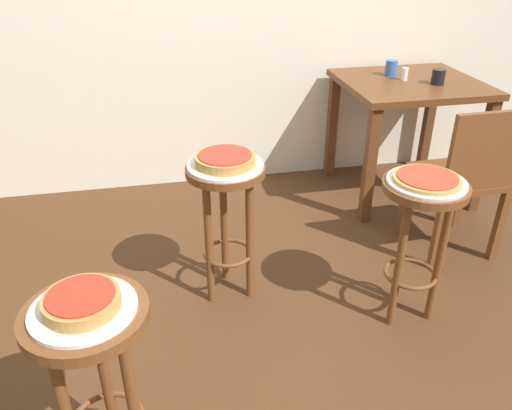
{
  "coord_description": "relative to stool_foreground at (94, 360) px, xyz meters",
  "views": [
    {
      "loc": [
        -0.57,
        -1.71,
        1.61
      ],
      "look_at": [
        -0.2,
        0.07,
        0.61
      ],
      "focal_mm": 35.78,
      "sensor_mm": 36.0,
      "label": 1
    }
  ],
  "objects": [
    {
      "name": "cup_near_edge",
      "position": [
        1.93,
        1.6,
        0.31
      ],
      "size": [
        0.08,
        0.08,
        0.09
      ],
      "primitive_type": "cylinder",
      "color": "black",
      "rests_on": "dining_table"
    },
    {
      "name": "dining_table",
      "position": [
        1.82,
        1.71,
        0.14
      ],
      "size": [
        0.84,
        0.77,
        0.76
      ],
      "color": "#5B3319",
      "rests_on": "ground_plane"
    },
    {
      "name": "stool_foreground",
      "position": [
        0.0,
        0.0,
        0.0
      ],
      "size": [
        0.36,
        0.36,
        0.68
      ],
      "color": "brown",
      "rests_on": "ground_plane"
    },
    {
      "name": "stool_leftside",
      "position": [
        0.52,
        0.86,
        0.0
      ],
      "size": [
        0.36,
        0.36,
        0.68
      ],
      "color": "brown",
      "rests_on": "ground_plane"
    },
    {
      "name": "pizza_foreground",
      "position": [
        0.0,
        0.0,
        0.22
      ],
      "size": [
        0.21,
        0.21,
        0.05
      ],
      "color": "#B78442",
      "rests_on": "serving_plate_foreground"
    },
    {
      "name": "serving_plate_foreground",
      "position": [
        0.0,
        0.0,
        0.19
      ],
      "size": [
        0.29,
        0.29,
        0.01
      ],
      "primitive_type": "cylinder",
      "color": "white",
      "rests_on": "stool_foreground"
    },
    {
      "name": "wooden_chair",
      "position": [
        1.79,
        0.96,
        -0.03
      ],
      "size": [
        0.41,
        0.41,
        0.85
      ],
      "color": "brown",
      "rests_on": "ground_plane"
    },
    {
      "name": "cup_far_edge",
      "position": [
        1.74,
        1.85,
        0.32
      ],
      "size": [
        0.07,
        0.07,
        0.1
      ],
      "primitive_type": "cylinder",
      "color": "#3360B2",
      "rests_on": "dining_table"
    },
    {
      "name": "condiment_shaker",
      "position": [
        1.77,
        1.73,
        0.31
      ],
      "size": [
        0.04,
        0.04,
        0.08
      ],
      "primitive_type": "cylinder",
      "color": "white",
      "rests_on": "dining_table"
    },
    {
      "name": "ground_plane",
      "position": [
        0.81,
        0.55,
        -0.5
      ],
      "size": [
        6.0,
        6.0,
        0.0
      ],
      "primitive_type": "plane",
      "color": "#4C2D19"
    },
    {
      "name": "serving_plate_middle",
      "position": [
        1.31,
        0.53,
        0.19
      ],
      "size": [
        0.32,
        0.32,
        0.01
      ],
      "primitive_type": "cylinder",
      "color": "silver",
      "rests_on": "stool_middle"
    },
    {
      "name": "pizza_middle",
      "position": [
        1.31,
        0.53,
        0.21
      ],
      "size": [
        0.28,
        0.28,
        0.02
      ],
      "color": "tan",
      "rests_on": "serving_plate_middle"
    },
    {
      "name": "stool_middle",
      "position": [
        1.31,
        0.53,
        0.0
      ],
      "size": [
        0.36,
        0.36,
        0.68
      ],
      "color": "brown",
      "rests_on": "ground_plane"
    },
    {
      "name": "pizza_leftside",
      "position": [
        0.52,
        0.86,
        0.22
      ],
      "size": [
        0.26,
        0.26,
        0.05
      ],
      "color": "#B78442",
      "rests_on": "serving_plate_leftside"
    },
    {
      "name": "serving_plate_leftside",
      "position": [
        0.52,
        0.86,
        0.19
      ],
      "size": [
        0.34,
        0.34,
        0.01
      ],
      "primitive_type": "cylinder",
      "color": "white",
      "rests_on": "stool_leftside"
    }
  ]
}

